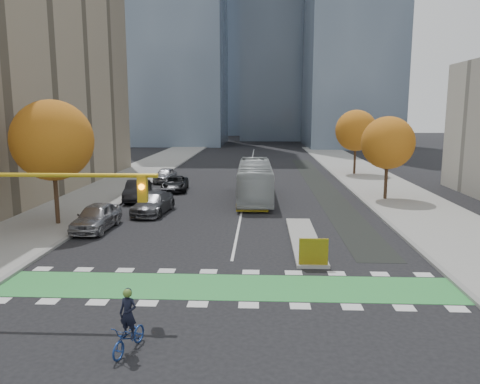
# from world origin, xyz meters

# --- Properties ---
(ground) EXTENTS (300.00, 300.00, 0.00)m
(ground) POSITION_xyz_m (0.00, 0.00, 0.00)
(ground) COLOR black
(ground) RESTS_ON ground
(sidewalk_west) EXTENTS (7.00, 120.00, 0.15)m
(sidewalk_west) POSITION_xyz_m (-13.50, 20.00, 0.07)
(sidewalk_west) COLOR gray
(sidewalk_west) RESTS_ON ground
(sidewalk_east) EXTENTS (7.00, 120.00, 0.15)m
(sidewalk_east) POSITION_xyz_m (13.50, 20.00, 0.07)
(sidewalk_east) COLOR gray
(sidewalk_east) RESTS_ON ground
(curb_west) EXTENTS (0.30, 120.00, 0.16)m
(curb_west) POSITION_xyz_m (-10.00, 20.00, 0.07)
(curb_west) COLOR gray
(curb_west) RESTS_ON ground
(curb_east) EXTENTS (0.30, 120.00, 0.16)m
(curb_east) POSITION_xyz_m (10.00, 20.00, 0.07)
(curb_east) COLOR gray
(curb_east) RESTS_ON ground
(bike_crossing) EXTENTS (20.00, 3.00, 0.01)m
(bike_crossing) POSITION_xyz_m (0.00, 1.50, 0.01)
(bike_crossing) COLOR green
(bike_crossing) RESTS_ON ground
(centre_line) EXTENTS (0.15, 70.00, 0.01)m
(centre_line) POSITION_xyz_m (0.00, 40.00, 0.01)
(centre_line) COLOR silver
(centre_line) RESTS_ON ground
(bike_lane_paint) EXTENTS (2.50, 50.00, 0.01)m
(bike_lane_paint) POSITION_xyz_m (7.50, 30.00, 0.01)
(bike_lane_paint) COLOR black
(bike_lane_paint) RESTS_ON ground
(median_island) EXTENTS (1.60, 10.00, 0.16)m
(median_island) POSITION_xyz_m (4.00, 9.00, 0.08)
(median_island) COLOR gray
(median_island) RESTS_ON ground
(hazard_board) EXTENTS (1.40, 0.12, 1.30)m
(hazard_board) POSITION_xyz_m (4.00, 4.20, 0.80)
(hazard_board) COLOR yellow
(hazard_board) RESTS_ON median_island
(tower_ne) EXTENTS (18.00, 24.00, 60.00)m
(tower_ne) POSITION_xyz_m (20.00, 85.00, 30.00)
(tower_ne) COLOR #47566B
(tower_ne) RESTS_ON ground
(tower_far) EXTENTS (26.00, 26.00, 80.00)m
(tower_far) POSITION_xyz_m (-4.00, 140.00, 40.00)
(tower_far) COLOR #47566B
(tower_far) RESTS_ON ground
(tree_west) EXTENTS (5.20, 5.20, 8.22)m
(tree_west) POSITION_xyz_m (-12.00, 12.00, 5.62)
(tree_west) COLOR #332114
(tree_west) RESTS_ON ground
(tree_east_near) EXTENTS (4.40, 4.40, 7.08)m
(tree_east_near) POSITION_xyz_m (12.00, 22.00, 4.86)
(tree_east_near) COLOR #332114
(tree_east_near) RESTS_ON ground
(tree_east_far) EXTENTS (4.80, 4.80, 7.65)m
(tree_east_far) POSITION_xyz_m (12.50, 38.00, 5.24)
(tree_east_far) COLOR #332114
(tree_east_far) RESTS_ON ground
(traffic_signal_west) EXTENTS (8.53, 0.56, 5.20)m
(traffic_signal_west) POSITION_xyz_m (-7.93, -0.51, 4.03)
(traffic_signal_west) COLOR #BF9914
(traffic_signal_west) RESTS_ON ground
(cyclist) EXTENTS (1.09, 1.90, 2.07)m
(cyclist) POSITION_xyz_m (-2.66, -4.11, 0.69)
(cyclist) COLOR navy
(cyclist) RESTS_ON ground
(bus) EXTENTS (3.00, 11.89, 3.30)m
(bus) POSITION_xyz_m (0.92, 21.81, 1.65)
(bus) COLOR #AFB6B7
(bus) RESTS_ON ground
(parked_car_a) EXTENTS (2.20, 5.06, 1.70)m
(parked_car_a) POSITION_xyz_m (-9.00, 10.92, 0.85)
(parked_car_a) COLOR #9A999F
(parked_car_a) RESTS_ON ground
(parked_car_b) EXTENTS (2.33, 5.28, 1.69)m
(parked_car_b) POSITION_xyz_m (-9.00, 20.92, 0.84)
(parked_car_b) COLOR black
(parked_car_b) RESTS_ON ground
(parked_car_c) EXTENTS (2.69, 5.51, 1.54)m
(parked_car_c) POSITION_xyz_m (-6.50, 15.92, 0.77)
(parked_car_c) COLOR #4C4C51
(parked_car_c) RESTS_ON ground
(parked_car_d) EXTENTS (2.71, 5.14, 1.38)m
(parked_car_d) POSITION_xyz_m (-6.72, 25.92, 0.69)
(parked_car_d) COLOR black
(parked_car_d) RESTS_ON ground
(parked_car_e) EXTENTS (2.09, 4.55, 1.51)m
(parked_car_e) POSITION_xyz_m (-8.77, 31.30, 0.76)
(parked_car_e) COLOR #9E9EA3
(parked_car_e) RESTS_ON ground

